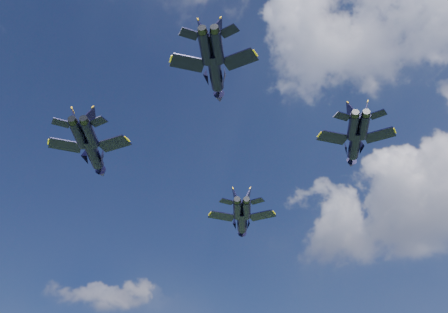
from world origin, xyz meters
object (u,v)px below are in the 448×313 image
at_px(jet_left, 94,154).
at_px(jet_right, 354,145).
at_px(jet_slot, 216,73).
at_px(jet_lead, 242,222).

xyz_separation_m(jet_left, jet_right, (35.71, 21.43, -0.94)).
bearing_deg(jet_slot, jet_left, 140.94).
bearing_deg(jet_left, jet_right, -1.78).
bearing_deg(jet_right, jet_lead, 131.52).
bearing_deg(jet_lead, jet_slot, -94.73).
bearing_deg(jet_left, jet_lead, 41.18).
height_order(jet_left, jet_right, jet_left).
relative_size(jet_right, jet_slot, 1.03).
bearing_deg(jet_lead, jet_right, -51.49).
height_order(jet_lead, jet_left, jet_left).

